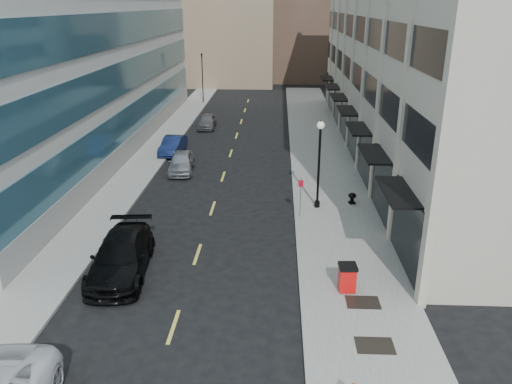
# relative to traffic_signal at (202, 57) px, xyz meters

# --- Properties ---
(ground) EXTENTS (160.00, 160.00, 0.00)m
(ground) POSITION_rel_traffic_signal_xyz_m (5.50, -48.00, -5.72)
(ground) COLOR black
(ground) RESTS_ON ground
(sidewalk_right) EXTENTS (5.00, 80.00, 0.15)m
(sidewalk_right) POSITION_rel_traffic_signal_xyz_m (13.00, -28.00, -5.64)
(sidewalk_right) COLOR gray
(sidewalk_right) RESTS_ON ground
(sidewalk_left) EXTENTS (3.00, 80.00, 0.15)m
(sidewalk_left) POSITION_rel_traffic_signal_xyz_m (-1.00, -28.00, -5.64)
(sidewalk_left) COLOR gray
(sidewalk_left) RESTS_ON ground
(building_right) EXTENTS (15.30, 46.50, 18.25)m
(building_right) POSITION_rel_traffic_signal_xyz_m (22.44, -21.01, 3.28)
(building_right) COLOR #BAAF9D
(building_right) RESTS_ON ground
(building_left) EXTENTS (16.14, 46.00, 20.00)m
(building_left) POSITION_rel_traffic_signal_xyz_m (-10.45, -21.00, 4.27)
(building_left) COLOR silver
(building_left) RESTS_ON ground
(skyline_tan_far) EXTENTS (12.00, 14.00, 22.00)m
(skyline_tan_far) POSITION_rel_traffic_signal_xyz_m (-8.50, 30.00, 5.28)
(skyline_tan_far) COLOR #8F775E
(skyline_tan_far) RESTS_ON ground
(skyline_stone) EXTENTS (10.00, 14.00, 20.00)m
(skyline_stone) POSITION_rel_traffic_signal_xyz_m (23.50, 18.00, 4.28)
(skyline_stone) COLOR #BAAF9D
(skyline_stone) RESTS_ON ground
(grate_mid) EXTENTS (1.40, 1.00, 0.01)m
(grate_mid) POSITION_rel_traffic_signal_xyz_m (13.10, -47.00, -5.56)
(grate_mid) COLOR black
(grate_mid) RESTS_ON sidewalk_right
(grate_far) EXTENTS (1.40, 1.00, 0.01)m
(grate_far) POSITION_rel_traffic_signal_xyz_m (13.10, -44.20, -5.56)
(grate_far) COLOR black
(grate_far) RESTS_ON sidewalk_right
(road_centerline) EXTENTS (0.15, 68.20, 0.01)m
(road_centerline) POSITION_rel_traffic_signal_xyz_m (5.50, -31.00, -5.71)
(road_centerline) COLOR #D8CC4C
(road_centerline) RESTS_ON ground
(traffic_signal) EXTENTS (0.66, 0.66, 6.98)m
(traffic_signal) POSITION_rel_traffic_signal_xyz_m (0.00, 0.00, 0.00)
(traffic_signal) COLOR black
(traffic_signal) RESTS_ON ground
(car_black_pickup) EXTENTS (2.98, 6.22, 1.75)m
(car_black_pickup) POSITION_rel_traffic_signal_xyz_m (2.30, -42.00, -4.84)
(car_black_pickup) COLOR black
(car_black_pickup) RESTS_ON ground
(car_silver_sedan) EXTENTS (2.17, 4.54, 1.50)m
(car_silver_sedan) POSITION_rel_traffic_signal_xyz_m (2.30, -27.00, -4.97)
(car_silver_sedan) COLOR #93969B
(car_silver_sedan) RESTS_ON ground
(car_blue_sedan) EXTENTS (1.77, 4.41, 1.42)m
(car_blue_sedan) POSITION_rel_traffic_signal_xyz_m (0.70, -22.29, -5.01)
(car_blue_sedan) COLOR #14214C
(car_blue_sedan) RESTS_ON ground
(car_grey_sedan) EXTENTS (1.75, 4.18, 1.41)m
(car_grey_sedan) POSITION_rel_traffic_signal_xyz_m (2.30, -13.12, -5.01)
(car_grey_sedan) COLOR slate
(car_grey_sedan) RESTS_ON ground
(trash_bin) EXTENTS (0.80, 0.88, 1.25)m
(trash_bin) POSITION_rel_traffic_signal_xyz_m (12.52, -43.31, -4.90)
(trash_bin) COLOR red
(trash_bin) RESTS_ON sidewalk_right
(lamppost) EXTENTS (0.45, 0.45, 5.43)m
(lamppost) POSITION_rel_traffic_signal_xyz_m (11.90, -33.83, -2.38)
(lamppost) COLOR black
(lamppost) RESTS_ON sidewalk_right
(sign_post) EXTENTS (0.28, 0.08, 2.39)m
(sign_post) POSITION_rel_traffic_signal_xyz_m (10.80, -35.35, -4.02)
(sign_post) COLOR slate
(sign_post) RESTS_ON sidewalk_right
(urn_planter) EXTENTS (0.50, 0.50, 0.69)m
(urn_planter) POSITION_rel_traffic_signal_xyz_m (14.10, -33.18, -5.15)
(urn_planter) COLOR black
(urn_planter) RESTS_ON sidewalk_right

